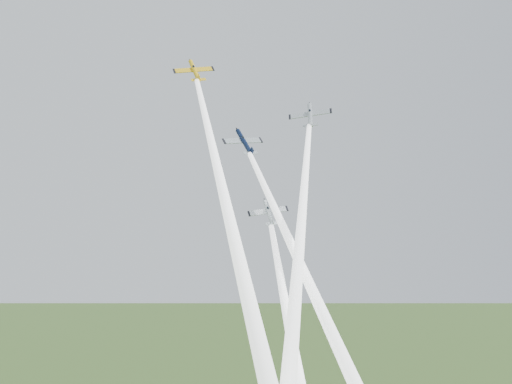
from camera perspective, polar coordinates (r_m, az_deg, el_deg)
name	(u,v)px	position (r m, az deg, el deg)	size (l,w,h in m)	color
plane_yellow	(195,71)	(128.66, -5.48, 10.68)	(8.24, 8.18, 1.29)	yellow
smoke_trail_yellow	(229,215)	(100.61, -2.46, -2.05)	(2.70, 2.70, 69.98)	white
plane_navy	(244,142)	(121.32, -1.05, 4.47)	(8.41, 8.34, 1.32)	#0B1734
smoke_trail_navy	(324,317)	(99.36, 6.09, -10.95)	(2.70, 2.70, 71.91)	white
plane_silver_right	(310,115)	(125.72, 4.83, 6.83)	(8.47, 8.41, 1.33)	#AEB5BD
smoke_trail_silver_right	(297,273)	(99.09, 3.69, -7.16)	(2.70, 2.70, 69.86)	white
plane_silver_low	(269,213)	(113.60, 1.14, -1.84)	(7.29, 7.23, 1.14)	silver
smoke_trail_silver_low	(299,383)	(95.10, 3.88, -16.62)	(2.70, 2.70, 59.35)	white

